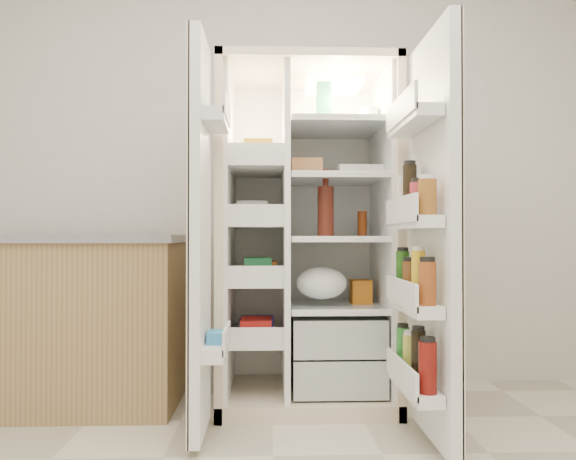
{
  "coord_description": "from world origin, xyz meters",
  "views": [
    {
      "loc": [
        -0.02,
        -1.34,
        0.89
      ],
      "look_at": [
        0.07,
        1.25,
        0.92
      ],
      "focal_mm": 34.0,
      "sensor_mm": 36.0,
      "label": 1
    }
  ],
  "objects": [
    {
      "name": "refrigerator",
      "position": [
        0.2,
        1.65,
        0.74
      ],
      "size": [
        0.92,
        0.7,
        1.8
      ],
      "color": "beige",
      "rests_on": "floor"
    },
    {
      "name": "freezer_door",
      "position": [
        -0.31,
        1.05,
        0.89
      ],
      "size": [
        0.15,
        0.4,
        1.72
      ],
      "color": "white",
      "rests_on": "floor"
    },
    {
      "name": "fridge_door",
      "position": [
        0.67,
        0.96,
        0.87
      ],
      "size": [
        0.17,
        0.58,
        1.72
      ],
      "color": "white",
      "rests_on": "floor"
    },
    {
      "name": "wall_back",
      "position": [
        0.0,
        2.0,
        1.35
      ],
      "size": [
        4.0,
        0.02,
        2.7
      ],
      "primitive_type": "cube",
      "color": "silver",
      "rests_on": "floor"
    },
    {
      "name": "kitchen_counter",
      "position": [
        -1.1,
        1.58,
        0.45
      ],
      "size": [
        1.24,
        0.66,
        0.9
      ],
      "color": "#A37F51",
      "rests_on": "floor"
    }
  ]
}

